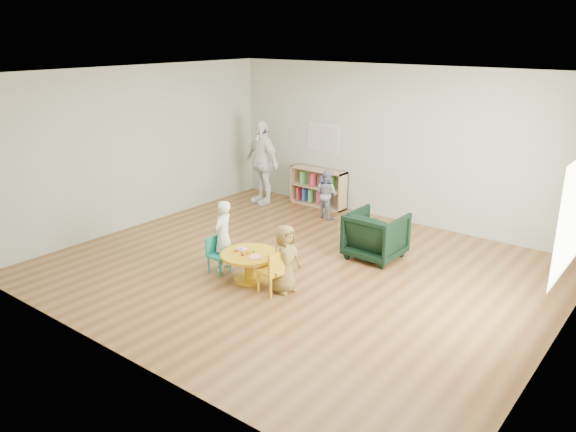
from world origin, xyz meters
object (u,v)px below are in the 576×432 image
at_px(child_right, 285,259).
at_px(toddler, 327,194).
at_px(child_left, 223,236).
at_px(kid_chair_left, 217,254).
at_px(kid_chair_right, 274,270).
at_px(bookshelf, 318,187).
at_px(adult_caretaker, 262,162).
at_px(armchair, 376,235).
at_px(activity_table, 250,261).

height_order(child_right, toddler, child_right).
bearing_deg(child_right, child_left, 98.40).
relative_size(kid_chair_left, kid_chair_right, 0.85).
distance_m(bookshelf, adult_caretaker, 1.25).
bearing_deg(adult_caretaker, armchair, -4.93).
distance_m(activity_table, toddler, 3.07).
xyz_separation_m(kid_chair_right, child_right, (0.08, 0.13, 0.14)).
bearing_deg(adult_caretaker, kid_chair_right, -32.80).
relative_size(child_right, toddler, 1.03).
bearing_deg(toddler, activity_table, 113.75).
xyz_separation_m(child_right, toddler, (-1.34, 2.96, -0.01)).
distance_m(child_left, toddler, 2.94).
distance_m(bookshelf, child_left, 3.58).
bearing_deg(kid_chair_left, bookshelf, -169.17).
height_order(child_left, child_right, child_left).
height_order(kid_chair_right, child_right, child_right).
xyz_separation_m(kid_chair_left, armchair, (1.55, 1.87, 0.09)).
distance_m(activity_table, child_right, 0.64).
xyz_separation_m(kid_chair_right, child_left, (-1.08, 0.16, 0.19)).
height_order(kid_chair_right, bookshelf, bookshelf).
bearing_deg(activity_table, kid_chair_left, -173.39).
xyz_separation_m(kid_chair_left, child_left, (0.02, 0.11, 0.24)).
bearing_deg(child_right, armchair, -1.83).
xyz_separation_m(kid_chair_left, adult_caretaker, (-1.73, 3.05, 0.57)).
relative_size(child_left, adult_caretaker, 0.62).
height_order(activity_table, adult_caretaker, adult_caretaker).
xyz_separation_m(kid_chair_right, adult_caretaker, (-2.83, 3.09, 0.52)).
distance_m(toddler, adult_caretaker, 1.62).
relative_size(activity_table, toddler, 0.89).
xyz_separation_m(activity_table, bookshelf, (-1.30, 3.55, 0.08)).
height_order(kid_chair_left, kid_chair_right, kid_chair_right).
bearing_deg(activity_table, kid_chair_right, -11.84).
distance_m(child_left, adult_caretaker, 3.43).
distance_m(kid_chair_left, kid_chair_right, 1.10).
distance_m(kid_chair_right, toddler, 3.34).
bearing_deg(child_left, armchair, 126.39).
bearing_deg(child_right, kid_chair_left, 103.95).
height_order(bookshelf, child_left, child_left).
height_order(armchair, toddler, toddler).
height_order(kid_chair_left, adult_caretaker, adult_caretaker).
relative_size(kid_chair_right, adult_caretaker, 0.36).
height_order(kid_chair_left, toddler, toddler).
height_order(kid_chair_left, child_left, child_left).
relative_size(armchair, toddler, 0.88).
xyz_separation_m(bookshelf, child_left, (0.75, -3.50, 0.16)).
xyz_separation_m(child_left, child_right, (1.16, -0.03, -0.05)).
relative_size(bookshelf, armchair, 1.49).
distance_m(armchair, child_right, 1.83).
bearing_deg(toddler, child_right, 124.38).
xyz_separation_m(activity_table, adult_caretaker, (-2.30, 2.98, 0.57)).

